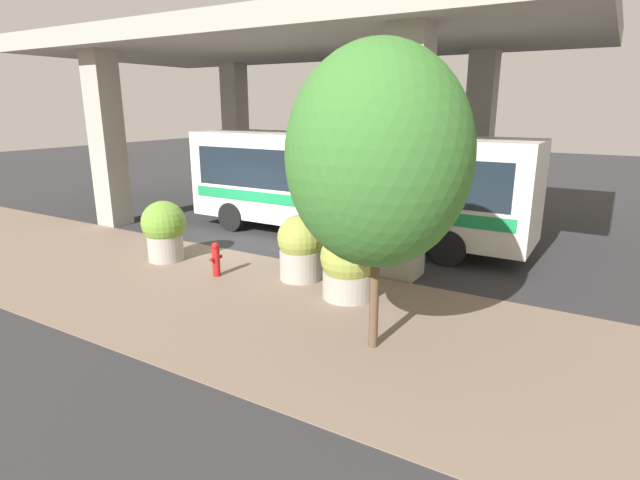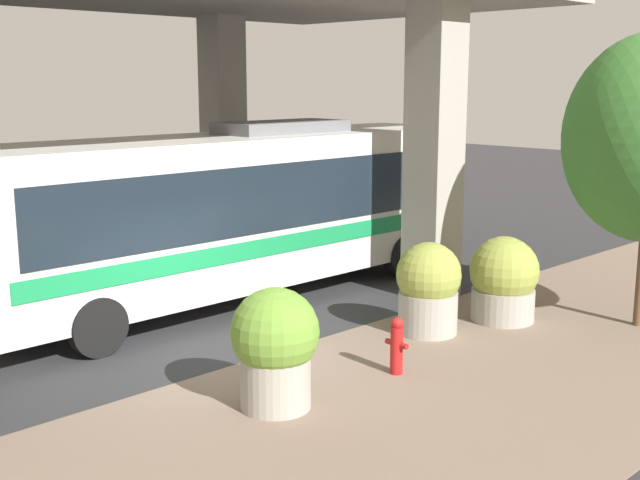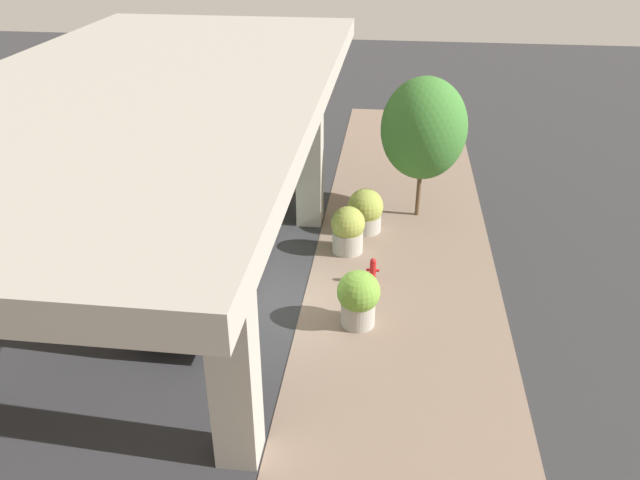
{
  "view_description": "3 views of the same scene",
  "coord_description": "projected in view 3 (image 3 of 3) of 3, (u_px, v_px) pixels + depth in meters",
  "views": [
    {
      "loc": [
        -11.07,
        -10.08,
        4.26
      ],
      "look_at": [
        -0.43,
        -3.73,
        0.9
      ],
      "focal_mm": 28.0,
      "sensor_mm": 36.0,
      "label": 1
    },
    {
      "loc": [
        -9.59,
        7.36,
        4.44
      ],
      "look_at": [
        -0.1,
        -1.83,
        1.8
      ],
      "focal_mm": 45.0,
      "sensor_mm": 36.0,
      "label": 2
    },
    {
      "loc": [
        -2.39,
        15.05,
        10.69
      ],
      "look_at": [
        -0.32,
        -1.95,
        1.26
      ],
      "focal_mm": 35.0,
      "sensor_mm": 36.0,
      "label": 3
    }
  ],
  "objects": [
    {
      "name": "ground_plane",
      "position": [
        301.0,
        308.0,
        18.5
      ],
      "size": [
        80.0,
        80.0,
        0.0
      ],
      "primitive_type": "plane",
      "color": "#2D2D30",
      "rests_on": "ground"
    },
    {
      "name": "fire_hydrant",
      "position": [
        373.0,
        271.0,
        19.45
      ],
      "size": [
        0.41,
        0.2,
        0.91
      ],
      "color": "#B21919",
      "rests_on": "ground"
    },
    {
      "name": "planter_front",
      "position": [
        358.0,
        298.0,
        17.38
      ],
      "size": [
        1.22,
        1.22,
        1.71
      ],
      "color": "#9E998E",
      "rests_on": "ground"
    },
    {
      "name": "bus",
      "position": [
        218.0,
        204.0,
        20.25
      ],
      "size": [
        2.69,
        11.36,
        3.6
      ],
      "color": "silver",
      "rests_on": "ground"
    },
    {
      "name": "planter_middle",
      "position": [
        348.0,
        230.0,
        21.07
      ],
      "size": [
        1.15,
        1.15,
        1.66
      ],
      "color": "#9E998E",
      "rests_on": "ground"
    },
    {
      "name": "sidewalk_strip",
      "position": [
        403.0,
        315.0,
        18.18
      ],
      "size": [
        6.0,
        40.0,
        0.02
      ],
      "color": "#7A6656",
      "rests_on": "ground"
    },
    {
      "name": "overpass",
      "position": [
        145.0,
        110.0,
        16.09
      ],
      "size": [
        9.4,
        19.26,
        6.68
      ],
      "color": "#9E998E",
      "rests_on": "ground"
    },
    {
      "name": "planter_back",
      "position": [
        365.0,
        211.0,
        22.45
      ],
      "size": [
        1.28,
        1.28,
        1.61
      ],
      "color": "#9E998E",
      "rests_on": "ground"
    },
    {
      "name": "street_tree_near",
      "position": [
        424.0,
        129.0,
        22.27
      ],
      "size": [
        3.09,
        3.09,
        5.3
      ],
      "color": "brown",
      "rests_on": "ground"
    }
  ]
}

